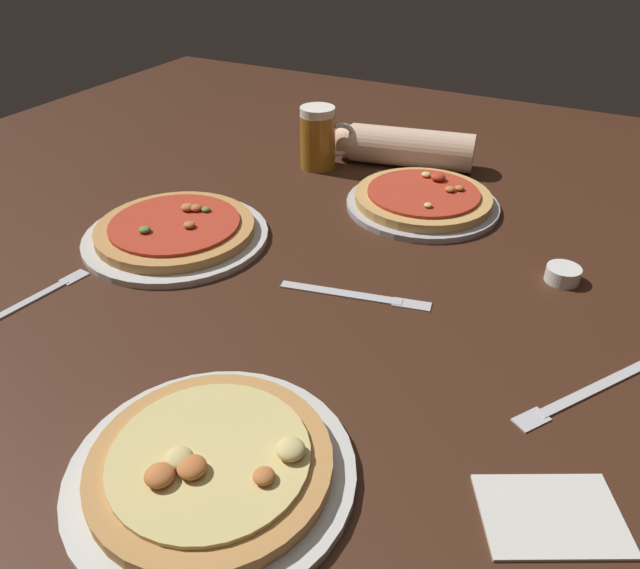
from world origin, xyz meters
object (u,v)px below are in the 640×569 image
object	(u,v)px
beer_mug_dark	(319,138)
knife_right	(356,295)
pizza_plate_side	(176,231)
diner_arm	(397,146)
ramekin_sauce	(563,274)
pizza_plate_near	(211,466)
fork_spare	(30,300)
napkin_folded	(551,514)
fork_left	(583,394)
pizza_plate_far	(423,200)

from	to	relation	value
beer_mug_dark	knife_right	bearing A→B (deg)	-56.34
pizza_plate_side	diner_arm	size ratio (longest dim) A/B	1.01
ramekin_sauce	diner_arm	xyz separation A→B (m)	(-0.43, 0.34, 0.03)
diner_arm	ramekin_sauce	bearing A→B (deg)	-38.79
pizza_plate_side	knife_right	xyz separation A→B (m)	(0.37, -0.02, -0.01)
pizza_plate_near	fork_spare	distance (m)	0.48
napkin_folded	pizza_plate_side	bearing A→B (deg)	158.02
pizza_plate_side	beer_mug_dark	xyz separation A→B (m)	(0.07, 0.43, 0.05)
ramekin_sauce	knife_right	xyz separation A→B (m)	(-0.28, -0.20, -0.01)
pizza_plate_near	ramekin_sauce	bearing A→B (deg)	64.79
beer_mug_dark	fork_left	size ratio (longest dim) A/B	0.67
pizza_plate_side	ramekin_sauce	size ratio (longest dim) A/B	6.04
fork_spare	diner_arm	bearing A→B (deg)	68.79
pizza_plate_near	diner_arm	bearing A→B (deg)	99.04
pizza_plate_far	beer_mug_dark	bearing A→B (deg)	161.81
diner_arm	fork_left	bearing A→B (deg)	-50.98
pizza_plate_near	ramekin_sauce	xyz separation A→B (m)	(0.28, 0.59, -0.00)
knife_right	diner_arm	xyz separation A→B (m)	(-0.14, 0.54, 0.04)
pizza_plate_far	diner_arm	bearing A→B (deg)	124.64
pizza_plate_far	beer_mug_dark	xyz separation A→B (m)	(-0.28, 0.09, 0.05)
pizza_plate_side	ramekin_sauce	world-z (taller)	pizza_plate_side
fork_left	pizza_plate_side	bearing A→B (deg)	173.14
pizza_plate_side	diner_arm	distance (m)	0.57
beer_mug_dark	ramekin_sauce	world-z (taller)	beer_mug_dark
knife_right	diner_arm	size ratio (longest dim) A/B	0.73
ramekin_sauce	napkin_folded	size ratio (longest dim) A/B	0.39
pizza_plate_side	napkin_folded	size ratio (longest dim) A/B	2.33
beer_mug_dark	napkin_folded	bearing A→B (deg)	-48.13
pizza_plate_near	pizza_plate_far	world-z (taller)	same
pizza_plate_far	ramekin_sauce	xyz separation A→B (m)	(0.30, -0.15, -0.00)
napkin_folded	diner_arm	world-z (taller)	diner_arm
ramekin_sauce	pizza_plate_far	bearing A→B (deg)	152.48
ramekin_sauce	napkin_folded	xyz separation A→B (m)	(0.06, -0.47, -0.01)
diner_arm	napkin_folded	bearing A→B (deg)	-58.93
pizza_plate_side	napkin_folded	xyz separation A→B (m)	(0.72, -0.29, -0.01)
pizza_plate_far	ramekin_sauce	size ratio (longest dim) A/B	5.49
ramekin_sauce	diner_arm	size ratio (longest dim) A/B	0.17
pizza_plate_near	napkin_folded	world-z (taller)	pizza_plate_near
pizza_plate_far	pizza_plate_side	distance (m)	0.49
pizza_plate_far	fork_left	xyz separation A→B (m)	(0.36, -0.42, -0.01)
diner_arm	pizza_plate_side	bearing A→B (deg)	-113.53
fork_left	knife_right	bearing A→B (deg)	168.77
ramekin_sauce	fork_spare	world-z (taller)	ramekin_sauce
beer_mug_dark	diner_arm	bearing A→B (deg)	31.75
pizza_plate_far	knife_right	bearing A→B (deg)	-87.90
ramekin_sauce	knife_right	world-z (taller)	ramekin_sauce
ramekin_sauce	fork_left	world-z (taller)	ramekin_sauce
fork_left	diner_arm	distance (m)	0.79
pizza_plate_side	fork_spare	size ratio (longest dim) A/B	1.52
fork_left	fork_spare	size ratio (longest dim) A/B	0.93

